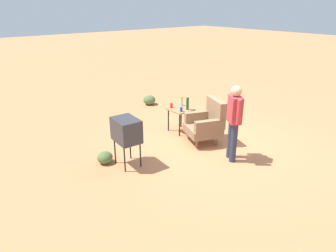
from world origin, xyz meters
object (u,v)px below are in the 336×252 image
(person_standing, at_px, (234,119))
(soda_can_blue, at_px, (181,109))
(side_table, at_px, (181,112))
(soda_can_red, at_px, (171,105))
(bottle_wine_green, at_px, (188,104))
(flower_vase, at_px, (181,100))
(armchair, at_px, (207,123))
(tv_on_stand, at_px, (126,130))

(person_standing, xyz_separation_m, soda_can_blue, (-1.69, 0.03, -0.25))
(side_table, bearing_deg, soda_can_red, -151.04)
(side_table, bearing_deg, soda_can_blue, -37.22)
(bottle_wine_green, xyz_separation_m, flower_vase, (-0.36, 0.10, -0.01))
(soda_can_blue, xyz_separation_m, bottle_wine_green, (-0.03, 0.23, 0.10))
(side_table, height_order, flower_vase, flower_vase)
(person_standing, relative_size, flower_vase, 6.19)
(side_table, xyz_separation_m, soda_can_red, (-0.22, -0.12, 0.15))
(soda_can_blue, height_order, soda_can_red, same)
(soda_can_blue, bearing_deg, bottle_wine_green, 96.26)
(person_standing, distance_m, soda_can_blue, 1.70)
(bottle_wine_green, bearing_deg, flower_vase, 164.03)
(side_table, bearing_deg, bottle_wine_green, 33.68)
(bottle_wine_green, bearing_deg, person_standing, -8.82)
(armchair, relative_size, bottle_wine_green, 3.31)
(flower_vase, bearing_deg, person_standing, -10.08)
(bottle_wine_green, bearing_deg, armchair, -2.53)
(armchair, height_order, soda_can_red, armchair)
(person_standing, bearing_deg, bottle_wine_green, 171.18)
(tv_on_stand, height_order, soda_can_blue, tv_on_stand)
(soda_can_blue, relative_size, soda_can_red, 1.00)
(flower_vase, bearing_deg, soda_can_red, -92.99)
(soda_can_red, distance_m, flower_vase, 0.34)
(side_table, relative_size, soda_can_red, 5.14)
(side_table, distance_m, bottle_wine_green, 0.31)
(tv_on_stand, height_order, soda_can_red, tv_on_stand)
(bottle_wine_green, bearing_deg, soda_can_blue, -83.74)
(armchair, distance_m, side_table, 0.89)
(armchair, xyz_separation_m, soda_can_red, (-1.11, -0.19, 0.19))
(armchair, relative_size, person_standing, 0.65)
(soda_can_red, bearing_deg, tv_on_stand, -65.07)
(tv_on_stand, xyz_separation_m, soda_can_red, (-0.89, 1.91, -0.09))
(side_table, bearing_deg, armchair, 4.36)
(tv_on_stand, bearing_deg, person_standing, 57.46)
(armchair, relative_size, soda_can_blue, 8.69)
(side_table, height_order, soda_can_blue, soda_can_blue)
(armchair, height_order, bottle_wine_green, armchair)
(person_standing, distance_m, bottle_wine_green, 1.74)
(soda_can_blue, bearing_deg, flower_vase, 138.66)
(tv_on_stand, bearing_deg, bottle_wine_green, 103.58)
(tv_on_stand, xyz_separation_m, bottle_wine_green, (-0.52, 2.14, 0.00))
(soda_can_blue, bearing_deg, side_table, 142.78)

